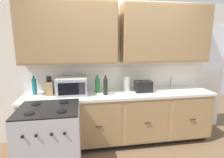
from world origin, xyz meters
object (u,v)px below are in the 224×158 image
object	(u,v)px
knife_block	(50,88)
microwave	(72,86)
bottle_dark	(105,85)
bottle_green	(97,84)
stove_range	(51,142)
bottle_teal	(34,85)
paper_towel_roll	(127,84)
toaster	(143,86)

from	to	relation	value
knife_block	microwave	bearing A→B (deg)	-4.94
bottle_dark	bottle_green	world-z (taller)	bottle_dark
stove_range	bottle_dark	bearing A→B (deg)	35.51
stove_range	bottle_dark	size ratio (longest dim) A/B	2.97
bottle_dark	microwave	bearing A→B (deg)	169.15
bottle_teal	paper_towel_roll	bearing A→B (deg)	-1.34
paper_towel_roll	bottle_green	bearing A→B (deg)	-179.51
paper_towel_roll	toaster	bearing A→B (deg)	-22.12
paper_towel_roll	bottle_teal	distance (m)	1.53
stove_range	knife_block	xyz separation A→B (m)	(-0.09, 0.70, 0.55)
bottle_teal	bottle_green	size ratio (longest dim) A/B	1.05
knife_block	bottle_green	bearing A→B (deg)	2.36
stove_range	toaster	size ratio (longest dim) A/B	3.39
toaster	bottle_teal	distance (m)	1.80
microwave	paper_towel_roll	world-z (taller)	microwave
microwave	bottle_dark	size ratio (longest dim) A/B	1.50
microwave	knife_block	world-z (taller)	knife_block
toaster	bottle_green	world-z (taller)	bottle_green
microwave	paper_towel_roll	bearing A→B (deg)	4.07
stove_range	bottle_teal	size ratio (longest dim) A/B	3.09
stove_range	toaster	bearing A→B (deg)	23.42
knife_block	bottle_teal	world-z (taller)	knife_block
microwave	knife_block	xyz separation A→B (m)	(-0.35, 0.03, -0.02)
toaster	stove_range	bearing A→B (deg)	-156.58
stove_range	toaster	xyz separation A→B (m)	(1.46, 0.63, 0.53)
knife_block	bottle_teal	distance (m)	0.26
knife_block	bottle_dark	bearing A→B (deg)	-8.55
toaster	bottle_teal	bearing A→B (deg)	175.44
bottle_dark	knife_block	bearing A→B (deg)	171.45
microwave	paper_towel_roll	xyz separation A→B (m)	(0.93, 0.07, -0.01)
stove_range	bottle_teal	distance (m)	1.03
microwave	toaster	bearing A→B (deg)	-1.96
stove_range	paper_towel_roll	distance (m)	1.51
bottle_dark	bottle_green	size ratio (longest dim) A/B	1.10
toaster	bottle_green	distance (m)	0.78
knife_block	bottle_dark	xyz separation A→B (m)	(0.89, -0.13, 0.04)
stove_range	bottle_green	size ratio (longest dim) A/B	3.26
paper_towel_roll	bottle_dark	xyz separation A→B (m)	(-0.40, -0.17, 0.03)
stove_range	bottle_dark	world-z (taller)	bottle_dark
toaster	bottle_dark	size ratio (longest dim) A/B	0.87
knife_block	paper_towel_roll	bearing A→B (deg)	1.62
bottle_teal	bottle_green	bearing A→B (deg)	-2.25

